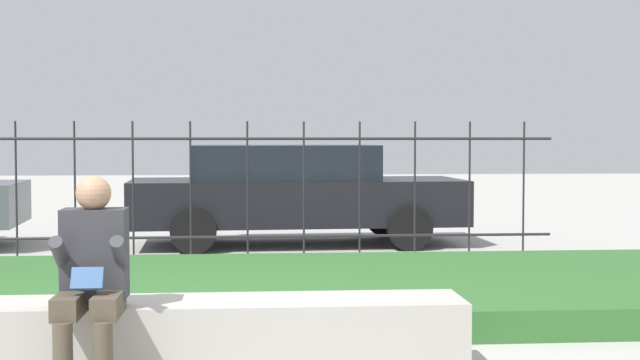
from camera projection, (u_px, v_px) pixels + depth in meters
name	position (u px, v px, depth m)	size (l,w,h in m)	color
stone_bench	(215.00, 342.00, 5.63)	(3.17, 0.57, 0.48)	#ADA89E
person_seated_reader	(92.00, 274.00, 5.23)	(0.42, 0.73, 1.28)	black
grass_berm	(211.00, 292.00, 8.01)	(9.95, 3.38, 0.24)	#33662D
iron_fence	(219.00, 190.00, 10.41)	(7.95, 0.03, 1.70)	#232326
car_parked_center	(294.00, 192.00, 12.47)	(4.67, 1.99, 1.40)	black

